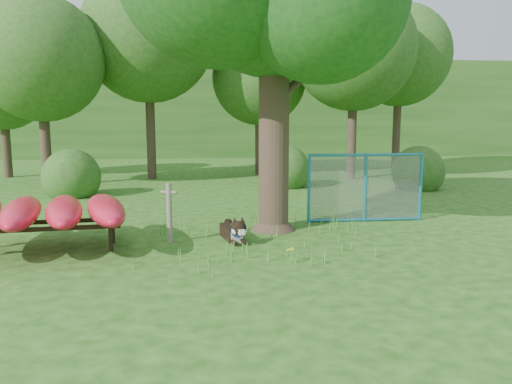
{
  "coord_description": "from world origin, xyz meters",
  "views": [
    {
      "loc": [
        -0.75,
        -8.51,
        2.46
      ],
      "look_at": [
        0.2,
        1.2,
        1.0
      ],
      "focal_mm": 35.0,
      "sensor_mm": 36.0,
      "label": 1
    }
  ],
  "objects": [
    {
      "name": "shrub_right",
      "position": [
        6.5,
        8.0,
        0.0
      ],
      "size": [
        1.8,
        1.8,
        1.8
      ],
      "primitive_type": "sphere",
      "color": "#26521A",
      "rests_on": "ground"
    },
    {
      "name": "wooded_hillside",
      "position": [
        0.0,
        28.0,
        3.0
      ],
      "size": [
        80.0,
        12.0,
        6.0
      ],
      "primitive_type": "cube",
      "color": "#26521A",
      "rests_on": "ground"
    },
    {
      "name": "kayak_rack",
      "position": [
        -3.78,
        0.86,
        0.74
      ],
      "size": [
        3.5,
        3.11,
        0.97
      ],
      "rotation": [
        0.0,
        0.0,
        0.12
      ],
      "color": "black",
      "rests_on": "ground"
    },
    {
      "name": "wildflower_clump",
      "position": [
        0.65,
        -0.34,
        0.21
      ],
      "size": [
        0.12,
        0.1,
        0.26
      ],
      "rotation": [
        0.0,
        0.0,
        0.24
      ],
      "color": "#4C8F2F",
      "rests_on": "ground"
    },
    {
      "name": "fence_section",
      "position": [
        2.97,
        2.85,
        0.82
      ],
      "size": [
        2.79,
        0.09,
        2.72
      ],
      "rotation": [
        0.0,
        0.0,
        0.01
      ],
      "color": "teal",
      "rests_on": "ground"
    },
    {
      "name": "bg_tree_e",
      "position": [
        8.0,
        14.0,
        5.23
      ],
      "size": [
        4.6,
        4.6,
        7.55
      ],
      "color": "#36271D",
      "rests_on": "ground"
    },
    {
      "name": "ground",
      "position": [
        0.0,
        0.0,
        0.0
      ],
      "size": [
        80.0,
        80.0,
        0.0
      ],
      "primitive_type": "plane",
      "color": "#1E5010",
      "rests_on": "ground"
    },
    {
      "name": "shrub_mid",
      "position": [
        2.0,
        9.0,
        0.0
      ],
      "size": [
        1.8,
        1.8,
        1.8
      ],
      "primitive_type": "sphere",
      "color": "#26521A",
      "rests_on": "ground"
    },
    {
      "name": "shrub_left",
      "position": [
        -5.0,
        7.5,
        0.0
      ],
      "size": [
        1.8,
        1.8,
        1.8
      ],
      "primitive_type": "sphere",
      "color": "#26521A",
      "rests_on": "ground"
    },
    {
      "name": "wooden_post",
      "position": [
        -1.51,
        1.25,
        0.63
      ],
      "size": [
        0.33,
        0.15,
        1.19
      ],
      "rotation": [
        0.0,
        0.0,
        -0.28
      ],
      "color": "#706654",
      "rests_on": "ground"
    },
    {
      "name": "bg_tree_a",
      "position": [
        -6.5,
        10.0,
        4.48
      ],
      "size": [
        4.4,
        4.4,
        6.7
      ],
      "color": "#36271D",
      "rests_on": "ground"
    },
    {
      "name": "husky_dog",
      "position": [
        -0.23,
        1.27,
        0.2
      ],
      "size": [
        0.53,
        1.25,
        0.56
      ],
      "rotation": [
        0.0,
        0.0,
        0.24
      ],
      "color": "black",
      "rests_on": "ground"
    },
    {
      "name": "bg_tree_f",
      "position": [
        -9.0,
        13.0,
        3.73
      ],
      "size": [
        3.6,
        3.6,
        5.55
      ],
      "color": "#36271D",
      "rests_on": "ground"
    },
    {
      "name": "bg_tree_d",
      "position": [
        5.0,
        11.0,
        5.08
      ],
      "size": [
        4.8,
        4.8,
        7.5
      ],
      "color": "#36271D",
      "rests_on": "ground"
    },
    {
      "name": "bg_tree_c",
      "position": [
        1.5,
        13.0,
        4.11
      ],
      "size": [
        4.0,
        4.0,
        6.12
      ],
      "color": "#36271D",
      "rests_on": "ground"
    },
    {
      "name": "bg_tree_b",
      "position": [
        -3.0,
        12.0,
        5.61
      ],
      "size": [
        5.2,
        5.2,
        8.22
      ],
      "color": "#36271D",
      "rests_on": "ground"
    }
  ]
}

